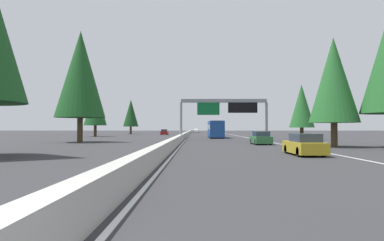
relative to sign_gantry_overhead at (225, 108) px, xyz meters
name	(u,v)px	position (x,y,z in m)	size (l,w,h in m)	color
ground_plane	(186,138)	(15.86, 6.04, -4.78)	(320.00, 320.00, 0.00)	#2D2D30
median_barrier	(187,133)	(35.86, 6.34, -4.33)	(180.00, 0.56, 0.90)	#ADAAA3
shoulder_stripe_right	(239,136)	(25.86, -5.48, -4.78)	(160.00, 0.16, 0.01)	silver
shoulder_stripe_median	(189,136)	(25.86, 5.79, -4.78)	(160.00, 0.16, 0.01)	silver
sign_gantry_overhead	(225,108)	(0.00, 0.00, 0.00)	(0.50, 12.68, 6.01)	gray
sedan_distant_a	(304,145)	(-24.57, -3.20, -4.10)	(4.40, 1.80, 1.47)	#AD931E
sedan_far_center	(261,138)	(-10.07, -3.12, -4.10)	(4.40, 1.80, 1.47)	#2D6B38
bus_near_center	(215,129)	(14.04, 0.53, -3.07)	(11.50, 2.55, 3.10)	#1E4793
pickup_near_right	(196,130)	(77.83, 4.11, -3.87)	(5.60, 2.00, 1.86)	white
oncoming_near	(164,132)	(40.37, 12.59, -4.10)	(4.40, 1.80, 1.47)	maroon
conifer_right_near	(334,80)	(-14.88, -9.33, 1.76)	(4.74, 4.74, 10.77)	#4C3823
conifer_right_mid	(302,106)	(4.22, -12.36, 0.49)	(3.82, 3.82, 8.69)	#4C3823
conifer_left_near	(80,74)	(-4.87, 19.21, 4.05)	(6.39, 6.39, 14.52)	#4C3823
conifer_left_mid	(95,106)	(22.78, 25.78, 1.86)	(4.81, 4.81, 10.94)	#4C3823
conifer_left_far	(131,113)	(49.44, 23.46, 1.43)	(4.50, 4.50, 10.24)	#4C3823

